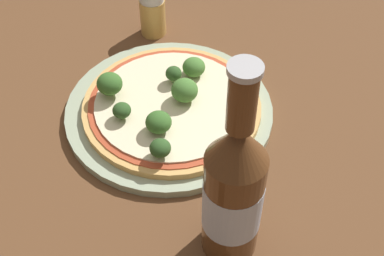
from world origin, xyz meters
name	(u,v)px	position (x,y,z in m)	size (l,w,h in m)	color
ground_plane	(189,111)	(0.00, 0.00, 0.00)	(3.00, 3.00, 0.00)	brown
plate	(169,111)	(-0.01, -0.03, 0.01)	(0.28, 0.28, 0.01)	#A3B293
pizza	(172,106)	(-0.01, -0.02, 0.02)	(0.24, 0.24, 0.01)	tan
broccoli_floret_0	(185,91)	(0.00, -0.01, 0.04)	(0.04, 0.04, 0.03)	#7A9E5B
broccoli_floret_1	(110,84)	(-0.06, -0.09, 0.05)	(0.03, 0.03, 0.03)	#7A9E5B
broccoli_floret_2	(194,67)	(-0.04, 0.03, 0.04)	(0.03, 0.03, 0.03)	#7A9E5B
broccoli_floret_3	(160,148)	(0.07, -0.09, 0.04)	(0.03, 0.03, 0.03)	#7A9E5B
broccoli_floret_4	(159,122)	(0.03, -0.07, 0.04)	(0.03, 0.03, 0.03)	#7A9E5B
broccoli_floret_5	(122,111)	(-0.02, -0.09, 0.04)	(0.02, 0.02, 0.02)	#7A9E5B
broccoli_floret_6	(172,74)	(-0.04, 0.00, 0.04)	(0.02, 0.02, 0.03)	#7A9E5B
beer_bottle	(233,192)	(0.20, -0.08, 0.10)	(0.06, 0.06, 0.26)	#563319
pepper_shaker	(153,13)	(-0.18, 0.05, 0.04)	(0.04, 0.04, 0.08)	tan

